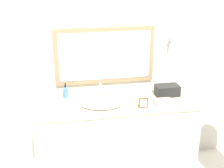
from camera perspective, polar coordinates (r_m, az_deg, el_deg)
name	(u,v)px	position (r m, az deg, el deg)	size (l,w,h in m)	color
wall_back	(111,60)	(3.41, -0.26, 4.49)	(8.00, 0.18, 2.55)	silver
vanity_counter	(116,140)	(3.46, 0.72, -10.12)	(1.73, 0.59, 0.92)	beige
sink_basin	(103,102)	(3.19, -1.73, -3.29)	(0.45, 0.40, 0.17)	silver
soap_bottle	(66,92)	(3.33, -8.46, -1.49)	(0.05, 0.05, 0.17)	teal
appliance_box	(167,90)	(3.42, 10.07, -1.14)	(0.25, 0.15, 0.11)	black
picture_frame	(143,103)	(3.10, 5.73, -3.46)	(0.09, 0.01, 0.11)	brown
hand_towel_near_sink	(51,102)	(3.24, -11.11, -3.29)	(0.19, 0.11, 0.04)	#B7A899
hand_towel_far_corner	(163,102)	(3.21, 9.27, -3.28)	(0.17, 0.11, 0.05)	silver
metal_tray	(142,93)	(3.44, 5.51, -1.70)	(0.20, 0.10, 0.01)	#ADADB2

